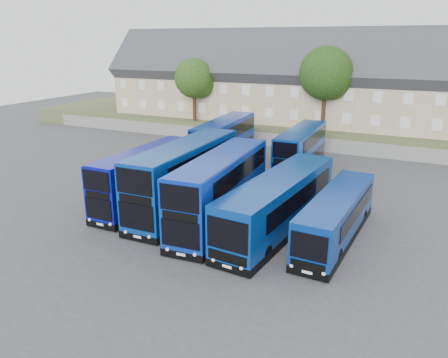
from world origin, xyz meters
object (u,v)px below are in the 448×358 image
dd_front_mid (185,178)px  coach_east_a (279,205)px  tree_west (195,80)px  dd_front_left (146,178)px  tree_mid (327,75)px

dd_front_mid → coach_east_a: dd_front_mid is taller
dd_front_mid → tree_west: size_ratio=1.59×
dd_front_left → tree_mid: size_ratio=1.13×
dd_front_left → tree_mid: tree_mid is taller
tree_mid → dd_front_mid: bearing=-101.2°
tree_west → tree_mid: bearing=1.8°
tree_west → tree_mid: tree_mid is taller
dd_front_mid → tree_west: 25.63m
coach_east_a → tree_west: (-18.59, 23.02, 5.31)m
coach_east_a → tree_mid: bearing=101.8°
dd_front_left → tree_west: tree_west is taller
coach_east_a → tree_west: bearing=134.5°
dd_front_left → tree_west: (-8.29, 22.80, 5.03)m
dd_front_left → dd_front_mid: size_ratio=0.86×
coach_east_a → tree_mid: (-2.59, 23.52, 6.33)m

